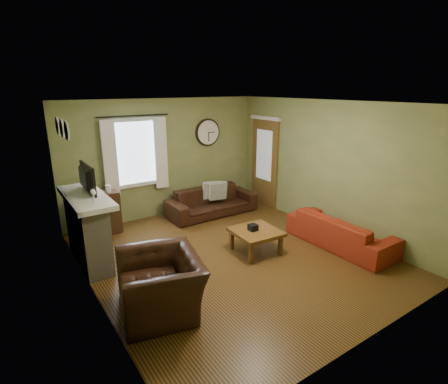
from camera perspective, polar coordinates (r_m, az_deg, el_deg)
floor at (r=6.21m, az=1.32°, el=-10.36°), size 4.60×5.20×0.00m
ceiling at (r=5.53m, az=1.51°, el=14.35°), size 4.60×5.20×0.00m
wall_left at (r=4.84m, az=-21.43°, el=-2.95°), size 0.00×5.20×2.60m
wall_right at (r=7.27m, az=16.39°, el=3.95°), size 0.00×5.20×2.60m
wall_back at (r=7.94m, az=-9.57°, el=5.45°), size 4.60×0.00×2.60m
wall_front at (r=4.03m, az=23.51°, el=-7.15°), size 4.60×0.00×2.60m
fireplace at (r=6.19m, az=-21.36°, el=-6.08°), size 0.40×1.40×1.10m
firebox at (r=6.33m, az=-19.44°, el=-7.85°), size 0.04×0.60×0.55m
mantel at (r=6.01m, az=-21.68°, el=-0.83°), size 0.58×1.60×0.08m
tv at (r=6.09m, az=-22.03°, el=1.48°), size 0.08×0.60×0.35m
tv_screen at (r=6.10m, az=-21.36°, el=2.11°), size 0.02×0.62×0.36m
medallion_left at (r=5.41m, az=-24.29°, el=9.11°), size 0.28×0.28×0.03m
medallion_mid at (r=5.75m, az=-24.94°, el=9.42°), size 0.28×0.28×0.03m
medallion_right at (r=6.09m, az=-25.52°, el=9.69°), size 0.28×0.28×0.03m
window_pane at (r=7.62m, az=-14.38°, el=6.22°), size 1.00×0.02×1.30m
curtain_rod at (r=7.43m, az=-14.55°, el=11.95°), size 0.03×0.03×1.50m
curtain_left at (r=7.38m, az=-18.10°, el=5.17°), size 0.28×0.04×1.55m
curtain_right at (r=7.74m, az=-10.26°, el=6.26°), size 0.28×0.04×1.55m
wall_clock at (r=8.32m, az=-2.61°, el=9.68°), size 0.64×0.06×0.64m
door at (r=8.57m, az=6.64°, el=4.71°), size 0.05×0.90×2.10m
bookshelf at (r=7.33m, az=-19.38°, el=-3.40°), size 0.71×0.30×0.85m
book at (r=7.23m, az=-20.51°, el=0.71°), size 0.20×0.25×0.02m
sofa_brown at (r=8.04m, az=-2.00°, el=-1.54°), size 2.07×0.81×0.60m
pillow_left at (r=8.04m, az=-2.10°, el=0.31°), size 0.41×0.22×0.39m
pillow_right at (r=7.98m, az=-1.03°, el=0.19°), size 0.42×0.20×0.41m
sofa_red at (r=6.80m, az=18.48°, el=-6.06°), size 0.78×2.00×0.59m
armchair at (r=4.77m, az=-10.32°, el=-14.56°), size 1.25×1.36×0.75m
coffee_table at (r=6.29m, az=5.19°, el=-7.98°), size 0.83×0.83×0.41m
tissue_box at (r=6.21m, az=4.73°, el=-6.36°), size 0.15×0.15×0.11m
wine_glass_a at (r=5.51m, az=-20.46°, el=-0.78°), size 0.07×0.07×0.19m
wine_glass_b at (r=5.54m, az=-20.56°, el=-0.62°), size 0.07×0.07×0.20m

